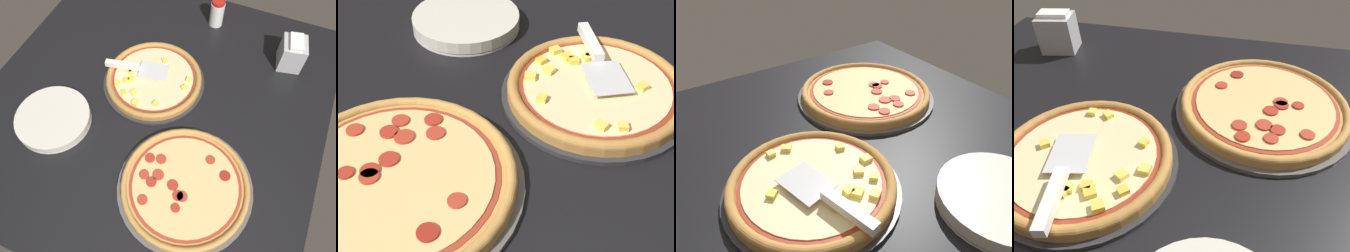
% 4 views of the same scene
% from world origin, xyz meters
% --- Properties ---
extents(ground_plane, '(1.26, 1.22, 0.04)m').
position_xyz_m(ground_plane, '(0.00, 0.00, -0.02)').
color(ground_plane, black).
extents(pizza_pan_front, '(0.38, 0.38, 0.01)m').
position_xyz_m(pizza_pan_front, '(-0.08, -0.03, 0.01)').
color(pizza_pan_front, '#2D2D30').
rests_on(pizza_pan_front, ground_plane).
extents(pizza_front, '(0.36, 0.36, 0.03)m').
position_xyz_m(pizza_front, '(-0.08, -0.03, 0.02)').
color(pizza_front, '#B77F3D').
rests_on(pizza_front, pizza_pan_front).
extents(pizza_pan_back, '(0.42, 0.42, 0.01)m').
position_xyz_m(pizza_pan_back, '(0.26, 0.23, 0.01)').
color(pizza_pan_back, '#565451').
rests_on(pizza_pan_back, ground_plane).
extents(pizza_back, '(0.40, 0.40, 0.03)m').
position_xyz_m(pizza_back, '(0.26, 0.23, 0.02)').
color(pizza_back, '#C68E47').
rests_on(pizza_back, pizza_pan_back).
extents(serving_spatula, '(0.10, 0.24, 0.02)m').
position_xyz_m(serving_spatula, '(-0.08, -0.13, 0.05)').
color(serving_spatula, silver).
rests_on(serving_spatula, pizza_front).
extents(plate_stack, '(0.26, 0.26, 0.04)m').
position_xyz_m(plate_stack, '(0.21, -0.28, 0.02)').
color(plate_stack, silver).
rests_on(plate_stack, ground_plane).
extents(parmesan_shaker, '(0.06, 0.06, 0.12)m').
position_xyz_m(parmesan_shaker, '(-0.47, 0.08, 0.06)').
color(parmesan_shaker, white).
rests_on(parmesan_shaker, ground_plane).
extents(napkin_holder, '(0.12, 0.11, 0.12)m').
position_xyz_m(napkin_holder, '(-0.37, 0.41, 0.06)').
color(napkin_holder, '#B2B2B7').
rests_on(napkin_holder, ground_plane).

